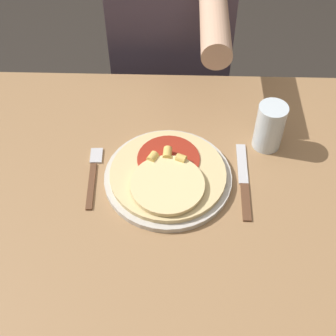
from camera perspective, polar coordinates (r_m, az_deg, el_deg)
The scene contains 8 objects.
ground_plane at distance 1.69m, azimuth -1.09°, elevation -18.02°, with size 8.00×8.00×0.00m, color #2D2823.
dining_table at distance 1.13m, azimuth -1.56°, elevation -5.77°, with size 1.29×0.80×0.74m.
plate at distance 1.05m, azimuth -0.00°, elevation -1.16°, with size 0.29×0.29×0.01m.
pizza at distance 1.04m, azimuth -0.02°, elevation -0.84°, with size 0.26×0.26×0.04m.
fork at distance 1.08m, azimuth -9.07°, elevation -0.55°, with size 0.03×0.18×0.00m.
knife at distance 1.06m, azimuth 9.23°, elevation -1.67°, with size 0.02×0.22×0.00m.
drinking_glass at distance 1.11m, azimuth 12.29°, elevation 4.96°, with size 0.07×0.07×0.12m.
person_diner at distance 1.50m, azimuth 0.47°, elevation 16.10°, with size 0.36×0.52×1.25m.
Camera 1 is at (0.05, -0.64, 1.56)m, focal length 50.00 mm.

